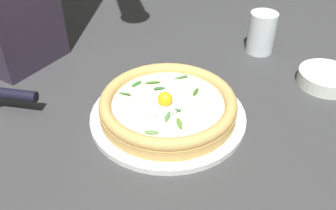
# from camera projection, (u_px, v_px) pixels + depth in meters

# --- Properties ---
(ground_plane) EXTENTS (2.40, 2.40, 0.03)m
(ground_plane) POSITION_uv_depth(u_px,v_px,m) (175.00, 141.00, 0.69)
(ground_plane) COLOR #383839
(ground_plane) RESTS_ON ground
(pizza_plate) EXTENTS (0.30, 0.30, 0.01)m
(pizza_plate) POSITION_uv_depth(u_px,v_px,m) (168.00, 116.00, 0.72)
(pizza_plate) COLOR white
(pizza_plate) RESTS_ON ground
(pizza) EXTENTS (0.26, 0.26, 0.06)m
(pizza) POSITION_uv_depth(u_px,v_px,m) (168.00, 105.00, 0.70)
(pizza) COLOR #DAAC5C
(pizza) RESTS_ON pizza_plate
(side_bowl) EXTENTS (0.12, 0.12, 0.03)m
(side_bowl) POSITION_uv_depth(u_px,v_px,m) (326.00, 78.00, 0.81)
(side_bowl) COLOR white
(side_bowl) RESTS_ON ground
(pizza_cutter) EXTENTS (0.04, 0.16, 0.08)m
(pizza_cutter) POSITION_uv_depth(u_px,v_px,m) (3.00, 93.00, 0.72)
(pizza_cutter) COLOR silver
(pizza_cutter) RESTS_ON ground
(drinking_glass) EXTENTS (0.07, 0.07, 0.10)m
(drinking_glass) POSITION_uv_depth(u_px,v_px,m) (261.00, 36.00, 0.91)
(drinking_glass) COLOR silver
(drinking_glass) RESTS_ON ground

